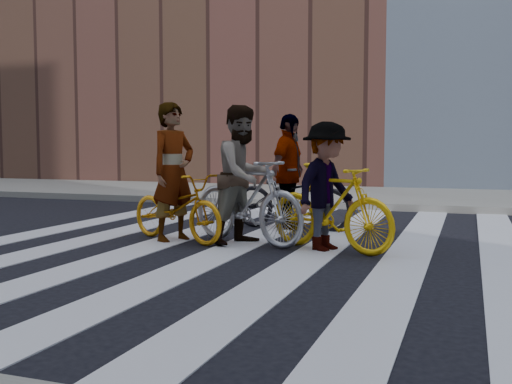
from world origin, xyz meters
The scene contains 11 objects.
ground centered at (0.00, 0.00, 0.00)m, with size 100.00×100.00×0.00m, color black.
sidewalk_far centered at (0.00, 7.50, 0.07)m, with size 100.00×5.00×0.15m, color gray.
zebra_crosswalk centered at (0.00, 0.00, 0.01)m, with size 8.25×10.00×0.01m.
bike_yellow_left centered at (-1.53, 0.07, 0.48)m, with size 0.63×1.82×0.95m, color orange.
bike_silver_mid centered at (-0.52, 0.16, 0.60)m, with size 0.57×2.00×1.20m, color #A6A7B0.
bike_yellow_right centered at (0.67, 0.02, 0.56)m, with size 0.53×1.87×1.12m, color yellow.
bike_dark_rear centered at (-0.35, 1.75, 0.53)m, with size 0.70×2.02×1.06m, color black.
rider_left centered at (-1.58, 0.07, 0.97)m, with size 0.71×0.47×1.95m, color slate.
rider_mid centered at (-0.57, 0.16, 0.94)m, with size 0.92×0.71×1.89m, color slate.
rider_right centered at (0.62, 0.02, 0.82)m, with size 1.06×0.61×1.64m, color slate.
rider_rear centered at (-0.40, 1.75, 0.92)m, with size 1.08×0.45×1.85m, color slate.
Camera 1 is at (2.34, -7.42, 1.34)m, focal length 42.00 mm.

